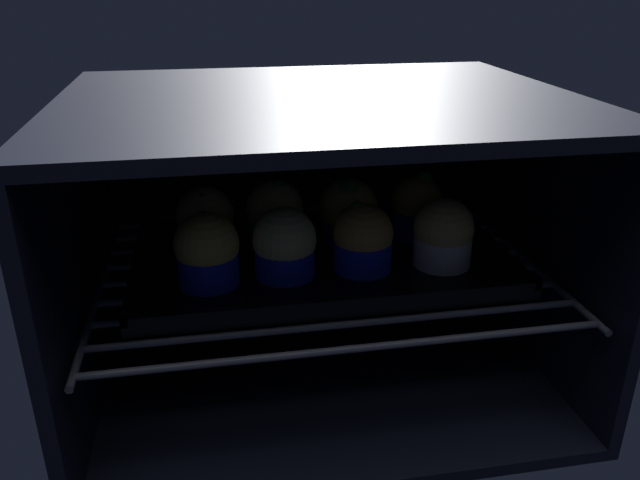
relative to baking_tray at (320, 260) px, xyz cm
name	(u,v)px	position (x,y,z in cm)	size (l,w,h in cm)	color
oven_cavity	(314,231)	(0.00, 4.18, 2.32)	(59.00, 47.00, 37.00)	black
oven_rack	(320,268)	(0.00, -0.06, -1.08)	(54.80, 42.00, 0.80)	#444756
baking_tray	(320,260)	(0.00, 0.00, 0.00)	(46.17, 27.32, 2.20)	black
muffin_row0_col0	(207,251)	(-13.96, -4.90, 4.51)	(7.45, 7.45, 8.74)	#1928B7
muffin_row0_col1	(284,245)	(-5.03, -4.35, 4.38)	(7.55, 7.55, 8.41)	#1928B7
muffin_row0_col2	(363,240)	(4.42, -4.35, 4.28)	(7.23, 7.23, 8.54)	#1928B7
muffin_row0_col3	(443,235)	(14.33, -4.84, 4.42)	(7.31, 7.31, 8.46)	silver
muffin_row1_col0	(206,221)	(-14.01, 4.63, 4.46)	(7.31, 7.31, 8.46)	#1928B7
muffin_row1_col1	(275,215)	(-5.06, 4.92, 4.61)	(7.48, 7.48, 9.01)	#0C8C84
muffin_row1_col2	(348,213)	(4.63, 4.40, 4.47)	(7.74, 7.74, 8.97)	#1928B7
muffin_row1_col3	(416,208)	(14.05, 4.69, 4.38)	(7.06, 7.06, 8.86)	#1928B7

